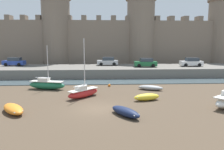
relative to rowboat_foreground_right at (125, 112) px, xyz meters
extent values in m
plane|color=#4C3D2D|center=(-2.34, 2.12, -0.38)|extent=(160.00, 160.00, 0.00)
cube|color=#47565B|center=(-2.34, 16.09, -0.33)|extent=(80.00, 4.50, 0.10)
cube|color=#666059|center=(-2.34, 23.34, 0.46)|extent=(71.04, 10.00, 1.69)
cube|color=#7A6B5B|center=(-2.34, 34.34, 5.22)|extent=(59.04, 2.80, 11.20)
cylinder|color=#7A6B5B|center=(-12.18, 34.34, 7.54)|extent=(6.37, 6.37, 15.84)
cylinder|color=#7A6B5B|center=(7.50, 34.34, 7.54)|extent=(6.37, 6.37, 15.84)
cylinder|color=#7A6B5B|center=(27.18, 34.34, 7.54)|extent=(6.37, 6.37, 15.84)
cube|color=#746557|center=(-22.70, 34.34, 11.37)|extent=(1.10, 2.52, 1.10)
cube|color=#746557|center=(-19.31, 34.34, 11.37)|extent=(1.10, 2.52, 1.10)
cube|color=#746557|center=(-15.92, 34.34, 11.37)|extent=(1.10, 2.52, 1.10)
cube|color=#746557|center=(-9.13, 34.34, 11.37)|extent=(1.10, 2.52, 1.10)
cube|color=#746557|center=(-5.73, 34.34, 11.37)|extent=(1.10, 2.52, 1.10)
cube|color=#746557|center=(-2.34, 34.34, 11.37)|extent=(1.10, 2.52, 1.10)
cube|color=#746557|center=(1.06, 34.34, 11.37)|extent=(1.10, 2.52, 1.10)
cube|color=#746557|center=(4.45, 34.34, 11.37)|extent=(1.10, 2.52, 1.10)
cube|color=#746557|center=(11.24, 34.34, 11.37)|extent=(1.10, 2.52, 1.10)
cube|color=#746557|center=(14.64, 34.34, 11.37)|extent=(1.10, 2.52, 1.10)
cube|color=#746557|center=(18.03, 34.34, 11.37)|extent=(1.10, 2.52, 1.10)
cube|color=#746557|center=(21.43, 34.34, 11.37)|extent=(1.10, 2.52, 1.10)
ellipsoid|color=#141E3D|center=(0.00, 0.00, -0.02)|extent=(2.74, 3.37, 0.73)
ellipsoid|color=navy|center=(0.00, 0.00, 0.04)|extent=(2.21, 2.74, 0.40)
cube|color=beige|center=(-0.14, 0.21, 0.08)|extent=(0.86, 0.67, 0.06)
cube|color=beige|center=(0.73, -1.08, 0.06)|extent=(0.64, 0.56, 0.08)
ellipsoid|color=gray|center=(4.46, 9.98, -0.07)|extent=(3.42, 2.32, 0.62)
ellipsoid|color=silver|center=(4.46, 9.98, -0.01)|extent=(2.78, 1.86, 0.34)
cube|color=beige|center=(4.69, 9.88, 0.03)|extent=(0.56, 0.96, 0.06)
cube|color=beige|center=(3.31, 10.48, 0.01)|extent=(0.50, 0.68, 0.08)
ellipsoid|color=#1E6B47|center=(-9.20, 11.21, 0.17)|extent=(5.20, 2.55, 1.10)
cube|color=silver|center=(-9.20, 11.21, 0.68)|extent=(4.57, 2.20, 0.08)
cube|color=silver|center=(-9.56, 11.30, 0.94)|extent=(1.58, 1.18, 0.44)
cylinder|color=silver|center=(-8.95, 11.14, 3.06)|extent=(0.10, 0.10, 4.68)
cylinder|color=silver|center=(-9.68, 11.33, 1.17)|extent=(2.21, 0.65, 0.08)
ellipsoid|color=orange|center=(-9.78, 1.35, -0.02)|extent=(3.18, 3.60, 0.72)
ellipsoid|color=gold|center=(-9.78, 1.35, 0.04)|extent=(2.56, 2.92, 0.40)
cube|color=beige|center=(-9.94, 1.56, 0.08)|extent=(1.00, 0.83, 0.06)
cube|color=beige|center=(-8.95, 0.25, 0.06)|extent=(0.74, 0.66, 0.08)
ellipsoid|color=yellow|center=(2.86, 4.86, -0.01)|extent=(3.05, 1.69, 0.74)
ellipsoid|color=#F2F246|center=(2.86, 4.86, 0.05)|extent=(2.49, 1.35, 0.41)
cube|color=beige|center=(3.07, 4.92, 0.09)|extent=(0.41, 0.88, 0.06)
cube|color=beige|center=(1.77, 4.58, 0.07)|extent=(0.41, 0.61, 0.08)
ellipsoid|color=red|center=(-4.01, 6.56, 0.09)|extent=(3.80, 3.87, 0.94)
cube|color=silver|center=(-4.01, 6.56, 0.53)|extent=(3.32, 3.38, 0.08)
cube|color=silver|center=(-4.23, 6.33, 0.79)|extent=(1.37, 1.38, 0.44)
cylinder|color=silver|center=(-3.86, 6.72, 3.41)|extent=(0.10, 0.10, 5.68)
cylinder|color=silver|center=(-4.31, 6.26, 1.02)|extent=(1.40, 1.44, 0.08)
sphere|color=orange|center=(-0.83, 12.49, -0.19)|extent=(0.39, 0.39, 0.39)
cube|color=silver|center=(15.22, 22.86, 1.91)|extent=(4.17, 1.87, 0.80)
cube|color=#2D3842|center=(15.37, 22.86, 2.61)|extent=(2.32, 1.59, 0.64)
cylinder|color=black|center=(13.92, 22.07, 1.63)|extent=(0.65, 0.21, 0.64)
cylinder|color=black|center=(13.99, 23.77, 1.63)|extent=(0.65, 0.21, 0.64)
cylinder|color=black|center=(16.46, 21.96, 1.63)|extent=(0.65, 0.21, 0.64)
cylinder|color=black|center=(16.53, 23.66, 1.63)|extent=(0.65, 0.21, 0.64)
cube|color=#B2B5B7|center=(-0.62, 25.44, 1.91)|extent=(4.17, 1.87, 0.80)
cube|color=#2D3842|center=(-0.47, 25.43, 2.61)|extent=(2.32, 1.59, 0.64)
cylinder|color=black|center=(-1.93, 24.64, 1.63)|extent=(0.65, 0.21, 0.64)
cylinder|color=black|center=(-1.85, 26.34, 1.63)|extent=(0.65, 0.21, 0.64)
cylinder|color=black|center=(0.61, 24.54, 1.63)|extent=(0.65, 0.21, 0.64)
cylinder|color=black|center=(0.69, 26.24, 1.63)|extent=(0.65, 0.21, 0.64)
cube|color=#263F99|center=(-18.81, 25.58, 1.91)|extent=(4.17, 1.87, 0.80)
cube|color=#2D3842|center=(-18.66, 25.57, 2.61)|extent=(2.32, 1.59, 0.64)
cylinder|color=black|center=(-20.11, 24.78, 1.63)|extent=(0.65, 0.21, 0.64)
cylinder|color=black|center=(-20.04, 26.48, 1.63)|extent=(0.65, 0.21, 0.64)
cylinder|color=black|center=(-17.57, 24.67, 1.63)|extent=(0.65, 0.21, 0.64)
cylinder|color=black|center=(-17.50, 26.37, 1.63)|extent=(0.65, 0.21, 0.64)
cube|color=#1E6638|center=(6.28, 22.15, 1.91)|extent=(4.17, 1.87, 0.80)
cube|color=#2D3842|center=(6.43, 22.14, 2.61)|extent=(2.32, 1.59, 0.64)
cylinder|color=black|center=(4.98, 21.35, 1.63)|extent=(0.65, 0.21, 0.64)
cylinder|color=black|center=(5.05, 23.05, 1.63)|extent=(0.65, 0.21, 0.64)
cylinder|color=black|center=(7.52, 21.25, 1.63)|extent=(0.65, 0.21, 0.64)
cylinder|color=black|center=(7.59, 22.95, 1.63)|extent=(0.65, 0.21, 0.64)
camera|label=1|loc=(-2.10, -17.66, 5.76)|focal=35.00mm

